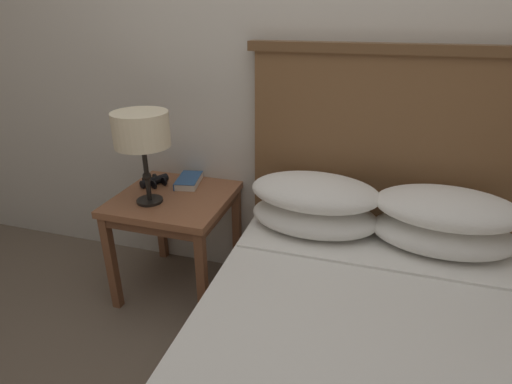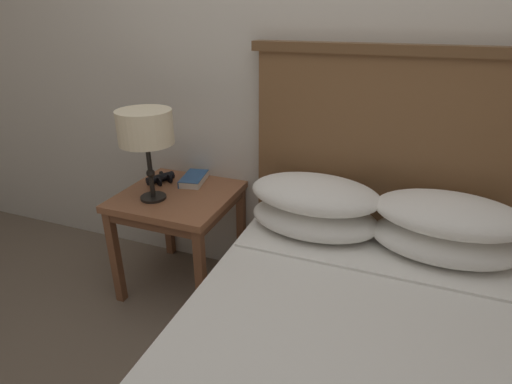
{
  "view_description": "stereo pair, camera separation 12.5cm",
  "coord_description": "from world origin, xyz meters",
  "px_view_note": "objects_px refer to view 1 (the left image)",
  "views": [
    {
      "loc": [
        0.36,
        -1.1,
        1.46
      ],
      "look_at": [
        -0.14,
        0.54,
        0.68
      ],
      "focal_mm": 28.0,
      "sensor_mm": 36.0,
      "label": 1
    },
    {
      "loc": [
        0.47,
        -1.06,
        1.46
      ],
      "look_at": [
        -0.14,
        0.54,
        0.68
      ],
      "focal_mm": 28.0,
      "sensor_mm": 36.0,
      "label": 2
    }
  ],
  "objects_px": {
    "book_on_nightstand": "(188,181)",
    "nightstand": "(175,208)",
    "bed": "(366,359)",
    "binoculars_pair": "(154,181)",
    "table_lamp": "(141,132)"
  },
  "relations": [
    {
      "from": "table_lamp",
      "to": "bed",
      "type": "bearing_deg",
      "value": -22.37
    },
    {
      "from": "nightstand",
      "to": "bed",
      "type": "bearing_deg",
      "value": -28.66
    },
    {
      "from": "nightstand",
      "to": "bed",
      "type": "xyz_separation_m",
      "value": [
        1.03,
        -0.56,
        -0.19
      ]
    },
    {
      "from": "binoculars_pair",
      "to": "table_lamp",
      "type": "bearing_deg",
      "value": -66.5
    },
    {
      "from": "book_on_nightstand",
      "to": "binoculars_pair",
      "type": "distance_m",
      "value": 0.19
    },
    {
      "from": "nightstand",
      "to": "binoculars_pair",
      "type": "distance_m",
      "value": 0.22
    },
    {
      "from": "bed",
      "to": "table_lamp",
      "type": "height_order",
      "value": "bed"
    },
    {
      "from": "bed",
      "to": "binoculars_pair",
      "type": "bearing_deg",
      "value": 151.15
    },
    {
      "from": "nightstand",
      "to": "book_on_nightstand",
      "type": "relative_size",
      "value": 2.56
    },
    {
      "from": "bed",
      "to": "book_on_nightstand",
      "type": "bearing_deg",
      "value": 144.76
    },
    {
      "from": "table_lamp",
      "to": "book_on_nightstand",
      "type": "distance_m",
      "value": 0.44
    },
    {
      "from": "table_lamp",
      "to": "book_on_nightstand",
      "type": "bearing_deg",
      "value": 71.74
    },
    {
      "from": "book_on_nightstand",
      "to": "nightstand",
      "type": "bearing_deg",
      "value": -93.6
    },
    {
      "from": "binoculars_pair",
      "to": "book_on_nightstand",
      "type": "bearing_deg",
      "value": 19.43
    },
    {
      "from": "table_lamp",
      "to": "binoculars_pair",
      "type": "bearing_deg",
      "value": 113.5
    }
  ]
}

